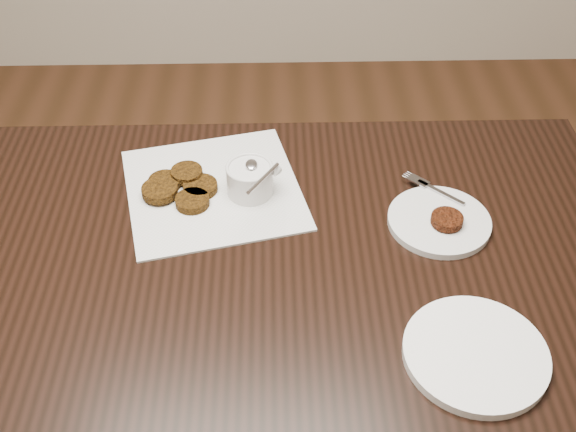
# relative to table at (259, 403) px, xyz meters

# --- Properties ---
(table) EXTENTS (1.28, 0.82, 0.75)m
(table) POSITION_rel_table_xyz_m (0.00, 0.00, 0.00)
(table) COLOR black
(table) RESTS_ON floor
(napkin) EXTENTS (0.36, 0.36, 0.00)m
(napkin) POSITION_rel_table_xyz_m (-0.07, 0.20, 0.38)
(napkin) COLOR silver
(napkin) RESTS_ON table
(sauce_ramekin) EXTENTS (0.14, 0.14, 0.12)m
(sauce_ramekin) POSITION_rel_table_xyz_m (-0.01, 0.19, 0.44)
(sauce_ramekin) COLOR silver
(sauce_ramekin) RESTS_ON napkin
(patty_cluster) EXTENTS (0.26, 0.26, 0.02)m
(patty_cluster) POSITION_rel_table_xyz_m (-0.14, 0.20, 0.39)
(patty_cluster) COLOR #60370C
(patty_cluster) RESTS_ON napkin
(plate_with_patty) EXTENTS (0.25, 0.25, 0.03)m
(plate_with_patty) POSITION_rel_table_xyz_m (0.32, 0.10, 0.39)
(plate_with_patty) COLOR silver
(plate_with_patty) RESTS_ON table
(plate_empty) EXTENTS (0.25, 0.25, 0.01)m
(plate_empty) POSITION_rel_table_xyz_m (0.32, -0.18, 0.38)
(plate_empty) COLOR white
(plate_empty) RESTS_ON table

